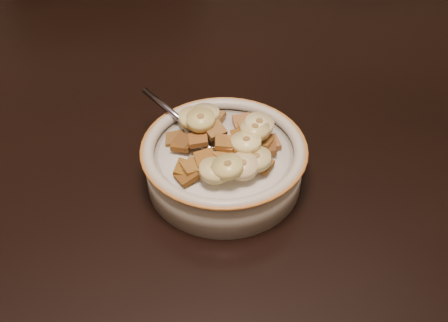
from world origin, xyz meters
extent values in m
cube|color=black|center=(0.00, 0.00, 0.73)|extent=(1.41, 0.91, 0.04)
cube|color=black|center=(-0.06, 0.61, 0.53)|extent=(0.60, 0.60, 1.06)
cylinder|color=beige|center=(0.05, -0.06, 0.77)|extent=(0.17, 0.17, 0.04)
cylinder|color=white|center=(0.05, -0.06, 0.79)|extent=(0.14, 0.14, 0.00)
ellipsoid|color=gray|center=(0.03, -0.03, 0.80)|extent=(0.05, 0.05, 0.01)
cube|color=brown|center=(0.05, -0.06, 0.81)|extent=(0.03, 0.03, 0.01)
cube|color=brown|center=(0.01, -0.04, 0.80)|extent=(0.03, 0.03, 0.01)
cube|color=brown|center=(0.08, -0.03, 0.80)|extent=(0.02, 0.02, 0.01)
cube|color=brown|center=(0.00, -0.08, 0.80)|extent=(0.03, 0.03, 0.01)
cube|color=brown|center=(0.00, -0.03, 0.80)|extent=(0.02, 0.02, 0.01)
cube|color=brown|center=(0.08, -0.09, 0.80)|extent=(0.03, 0.03, 0.01)
cube|color=brown|center=(0.06, -0.06, 0.81)|extent=(0.02, 0.02, 0.01)
cube|color=brown|center=(0.10, -0.02, 0.80)|extent=(0.03, 0.03, 0.01)
cube|color=brown|center=(0.02, -0.05, 0.81)|extent=(0.02, 0.02, 0.01)
cube|color=#986128|center=(0.01, -0.08, 0.80)|extent=(0.03, 0.02, 0.01)
cube|color=#9C6925|center=(0.04, -0.08, 0.81)|extent=(0.03, 0.03, 0.01)
cube|color=brown|center=(0.07, -0.05, 0.81)|extent=(0.02, 0.02, 0.01)
cube|color=brown|center=(0.05, -0.06, 0.81)|extent=(0.02, 0.02, 0.01)
cube|color=brown|center=(0.03, -0.01, 0.80)|extent=(0.02, 0.02, 0.01)
cube|color=brown|center=(0.05, -0.08, 0.81)|extent=(0.03, 0.03, 0.01)
cube|color=#945C31|center=(0.08, -0.02, 0.80)|extent=(0.02, 0.02, 0.01)
cube|color=brown|center=(0.02, -0.08, 0.81)|extent=(0.02, 0.02, 0.01)
cube|color=olive|center=(0.05, 0.00, 0.80)|extent=(0.03, 0.03, 0.01)
cube|color=brown|center=(0.09, -0.06, 0.80)|extent=(0.03, 0.03, 0.01)
cube|color=brown|center=(0.09, -0.07, 0.80)|extent=(0.03, 0.03, 0.01)
cube|color=brown|center=(0.04, -0.04, 0.81)|extent=(0.03, 0.03, 0.01)
cube|color=brown|center=(0.01, -0.04, 0.80)|extent=(0.03, 0.03, 0.01)
cube|color=brown|center=(0.09, -0.02, 0.80)|extent=(0.02, 0.02, 0.01)
cube|color=brown|center=(0.00, -0.09, 0.80)|extent=(0.03, 0.03, 0.01)
cube|color=brown|center=(0.01, -0.08, 0.80)|extent=(0.03, 0.03, 0.01)
cube|color=#9D5B2E|center=(0.10, -0.06, 0.80)|extent=(0.02, 0.02, 0.01)
cylinder|color=beige|center=(0.06, -0.10, 0.81)|extent=(0.04, 0.04, 0.01)
cylinder|color=#D2B873|center=(0.08, -0.05, 0.82)|extent=(0.04, 0.04, 0.01)
cylinder|color=#FFEEAA|center=(0.09, -0.05, 0.82)|extent=(0.04, 0.04, 0.01)
cylinder|color=#CFB978|center=(0.07, -0.09, 0.81)|extent=(0.03, 0.03, 0.01)
cylinder|color=tan|center=(0.02, -0.01, 0.81)|extent=(0.04, 0.04, 0.01)
cylinder|color=#E6DA7F|center=(0.03, -0.03, 0.82)|extent=(0.04, 0.04, 0.01)
cylinder|color=#D7C574|center=(0.03, -0.10, 0.81)|extent=(0.03, 0.03, 0.01)
cylinder|color=#D8BF72|center=(0.09, -0.04, 0.81)|extent=(0.04, 0.04, 0.02)
cylinder|color=#E1D777|center=(0.04, -0.10, 0.82)|extent=(0.04, 0.04, 0.02)
cylinder|color=#F2D984|center=(0.07, -0.07, 0.82)|extent=(0.04, 0.04, 0.01)
cylinder|color=#FAE89C|center=(0.04, -0.01, 0.81)|extent=(0.04, 0.04, 0.01)
camera|label=1|loc=(-0.05, -0.49, 1.19)|focal=45.00mm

